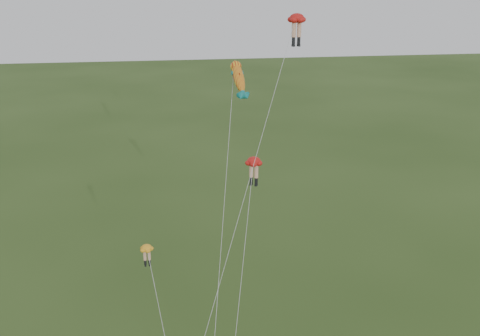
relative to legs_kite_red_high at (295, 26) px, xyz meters
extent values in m
ellipsoid|color=red|center=(0.17, 0.21, 0.60)|extent=(1.64, 1.64, 0.72)
cylinder|color=#F4B190|center=(-0.05, 0.18, -0.26)|extent=(0.32, 0.32, 1.10)
cylinder|color=black|center=(-0.05, 0.18, -1.08)|extent=(0.25, 0.25, 0.55)
cube|color=black|center=(-0.05, 0.18, -1.44)|extent=(0.23, 0.34, 0.16)
cylinder|color=#F4B190|center=(0.39, 0.24, -0.26)|extent=(0.32, 0.32, 1.10)
cylinder|color=black|center=(0.39, 0.24, -1.08)|extent=(0.25, 0.25, 0.55)
cube|color=black|center=(0.39, 0.24, -1.44)|extent=(0.23, 0.34, 0.16)
cylinder|color=silver|center=(-4.55, -5.62, -10.67)|extent=(9.49, 11.69, 23.25)
ellipsoid|color=red|center=(-3.49, -2.39, -9.76)|extent=(1.88, 1.88, 0.68)
cylinder|color=#F4B190|center=(-3.67, -2.28, -10.56)|extent=(0.30, 0.30, 1.04)
cylinder|color=black|center=(-3.67, -2.28, -11.34)|extent=(0.24, 0.24, 0.52)
cube|color=black|center=(-3.67, -2.28, -11.68)|extent=(0.31, 0.35, 0.15)
cylinder|color=#F4B190|center=(-3.31, -2.50, -10.56)|extent=(0.30, 0.30, 1.04)
cylinder|color=black|center=(-3.31, -2.50, -11.34)|extent=(0.24, 0.24, 0.52)
cube|color=black|center=(-3.31, -2.50, -11.68)|extent=(0.31, 0.35, 0.15)
cylinder|color=silver|center=(-5.19, -7.75, -15.86)|extent=(3.44, 10.77, 12.88)
ellipsoid|color=#FFA920|center=(-11.74, -8.09, -13.52)|extent=(0.96, 0.96, 0.46)
cylinder|color=#F4B190|center=(-11.88, -8.10, -14.07)|extent=(0.21, 0.21, 0.71)
cylinder|color=black|center=(-11.88, -8.10, -14.60)|extent=(0.16, 0.16, 0.36)
cube|color=black|center=(-11.88, -8.10, -14.83)|extent=(0.12, 0.21, 0.10)
cylinder|color=#F4B190|center=(-11.59, -8.09, -14.07)|extent=(0.21, 0.21, 0.71)
cylinder|color=black|center=(-11.59, -8.09, -14.60)|extent=(0.16, 0.16, 0.36)
cube|color=black|center=(-11.59, -8.09, -14.83)|extent=(0.12, 0.21, 0.10)
cylinder|color=silver|center=(-10.95, -10.51, -17.79)|extent=(1.61, 4.87, 9.01)
ellipsoid|color=yellow|center=(-4.40, -0.50, -3.57)|extent=(1.15, 3.29, 2.66)
sphere|color=yellow|center=(-4.40, -0.50, -3.57)|extent=(1.00, 1.32, 1.26)
cone|color=#127879|center=(-4.40, -0.50, -3.57)|extent=(0.79, 1.20, 1.22)
cone|color=#127879|center=(-4.40, -0.50, -3.57)|extent=(0.79, 1.20, 1.22)
cone|color=#127879|center=(-4.40, -0.50, -3.57)|extent=(0.45, 0.67, 0.68)
cone|color=#127879|center=(-4.40, -0.50, -3.57)|extent=(0.45, 0.67, 0.68)
cone|color=#AC2D12|center=(-4.40, -0.50, -3.57)|extent=(0.49, 0.68, 0.66)
cylinder|color=silver|center=(-6.16, -6.12, -12.93)|extent=(3.57, 11.28, 18.73)
camera|label=1|loc=(-10.28, -40.41, 3.49)|focal=40.00mm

